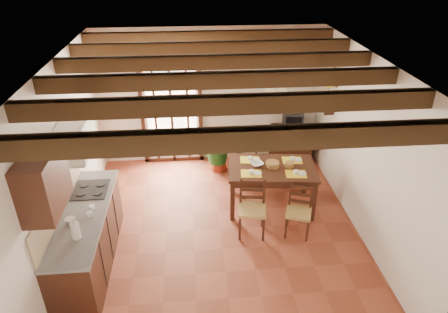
{
  "coord_description": "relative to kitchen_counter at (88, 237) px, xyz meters",
  "views": [
    {
      "loc": [
        -0.39,
        -5.22,
        4.24
      ],
      "look_at": [
        0.1,
        0.4,
        1.15
      ],
      "focal_mm": 32.0,
      "sensor_mm": 36.0,
      "label": 1
    }
  ],
  "objects": [
    {
      "name": "ground_plane",
      "position": [
        1.96,
        0.6,
        -0.47
      ],
      "size": [
        5.0,
        5.0,
        0.0
      ],
      "primitive_type": "plane",
      "color": "brown"
    },
    {
      "name": "room_shell",
      "position": [
        1.96,
        0.6,
        1.34
      ],
      "size": [
        4.52,
        5.02,
        2.81
      ],
      "color": "silver",
      "rests_on": "ground_plane"
    },
    {
      "name": "ceiling_beams",
      "position": [
        1.96,
        0.6,
        2.22
      ],
      "size": [
        4.5,
        4.34,
        0.2
      ],
      "color": "black",
      "rests_on": "room_shell"
    },
    {
      "name": "french_door",
      "position": [
        1.16,
        3.05,
        0.7
      ],
      "size": [
        1.26,
        0.11,
        2.32
      ],
      "color": "white",
      "rests_on": "ground_plane"
    },
    {
      "name": "kitchen_counter",
      "position": [
        0.0,
        0.0,
        0.0
      ],
      "size": [
        0.64,
        2.25,
        1.38
      ],
      "color": "#341910",
      "rests_on": "ground_plane"
    },
    {
      "name": "upper_cabinet",
      "position": [
        -0.12,
        -0.7,
        1.38
      ],
      "size": [
        0.35,
        0.8,
        0.7
      ],
      "primitive_type": "cube",
      "color": "#341910",
      "rests_on": "room_shell"
    },
    {
      "name": "range_hood",
      "position": [
        -0.09,
        0.55,
        1.26
      ],
      "size": [
        0.38,
        0.6,
        0.54
      ],
      "color": "white",
      "rests_on": "room_shell"
    },
    {
      "name": "counter_items",
      "position": [
        0.0,
        0.09,
        0.49
      ],
      "size": [
        0.5,
        1.43,
        0.25
      ],
      "color": "black",
      "rests_on": "kitchen_counter"
    },
    {
      "name": "dining_table",
      "position": [
        2.9,
        1.19,
        0.23
      ],
      "size": [
        1.57,
        1.1,
        0.81
      ],
      "rotation": [
        0.0,
        0.0,
        -0.1
      ],
      "color": "#361B11",
      "rests_on": "ground_plane"
    },
    {
      "name": "chair_near_left",
      "position": [
        2.46,
        0.47,
        -0.18
      ],
      "size": [
        0.49,
        0.47,
        0.93
      ],
      "rotation": [
        0.0,
        0.0,
        -0.14
      ],
      "color": "tan",
      "rests_on": "ground_plane"
    },
    {
      "name": "chair_near_right",
      "position": [
        3.2,
        0.39,
        -0.21
      ],
      "size": [
        0.49,
        0.48,
        0.84
      ],
      "rotation": [
        0.0,
        0.0,
        -0.34
      ],
      "color": "tan",
      "rests_on": "ground_plane"
    },
    {
      "name": "chair_far_left",
      "position": [
        2.61,
        1.98,
        -0.19
      ],
      "size": [
        0.53,
        0.51,
        0.9
      ],
      "rotation": [
        0.0,
        0.0,
        2.78
      ],
      "color": "tan",
      "rests_on": "ground_plane"
    },
    {
      "name": "chair_far_right",
      "position": [
        3.35,
        1.9,
        -0.2
      ],
      "size": [
        0.48,
        0.46,
        0.86
      ],
      "rotation": [
        0.0,
        0.0,
        2.89
      ],
      "color": "tan",
      "rests_on": "ground_plane"
    },
    {
      "name": "table_setting",
      "position": [
        2.9,
        1.19,
        0.42
      ],
      "size": [
        1.08,
        0.72,
        0.1
      ],
      "rotation": [
        0.0,
        0.0,
        -0.1
      ],
      "color": "yellow",
      "rests_on": "dining_table"
    },
    {
      "name": "table_bowl",
      "position": [
        2.64,
        1.27,
        0.36
      ],
      "size": [
        0.28,
        0.28,
        0.05
      ],
      "primitive_type": "imported",
      "rotation": [
        0.0,
        0.0,
        0.37
      ],
      "color": "white",
      "rests_on": "dining_table"
    },
    {
      "name": "sideboard",
      "position": [
        3.65,
        2.83,
        -0.09
      ],
      "size": [
        0.97,
        0.61,
        0.77
      ],
      "primitive_type": "cube",
      "rotation": [
        0.0,
        0.0,
        -0.25
      ],
      "color": "#341910",
      "rests_on": "ground_plane"
    },
    {
      "name": "crt_tv",
      "position": [
        3.65,
        2.82,
        0.48
      ],
      "size": [
        0.44,
        0.41,
        0.34
      ],
      "rotation": [
        0.0,
        0.0,
        -0.13
      ],
      "color": "black",
      "rests_on": "sideboard"
    },
    {
      "name": "fuse_box",
      "position": [
        3.46,
        3.08,
        1.28
      ],
      "size": [
        0.25,
        0.03,
        0.32
      ],
      "primitive_type": "cube",
      "color": "white",
      "rests_on": "room_shell"
    },
    {
      "name": "plant_pot",
      "position": [
        2.08,
        2.55,
        -0.36
      ],
      "size": [
        0.34,
        0.34,
        0.21
      ],
      "primitive_type": "cone",
      "color": "maroon",
      "rests_on": "ground_plane"
    },
    {
      "name": "potted_plant",
      "position": [
        2.08,
        2.55,
        0.1
      ],
      "size": [
        2.41,
        2.27,
        2.13
      ],
      "primitive_type": "imported",
      "rotation": [
        0.0,
        0.0,
        0.41
      ],
      "color": "#144C19",
      "rests_on": "ground_plane"
    },
    {
      "name": "wall_shelf",
      "position": [
        4.1,
        2.2,
        1.04
      ],
      "size": [
        0.2,
        0.42,
        0.2
      ],
      "color": "#341910",
      "rests_on": "room_shell"
    },
    {
      "name": "shelf_vase",
      "position": [
        4.1,
        2.2,
        1.18
      ],
      "size": [
        0.15,
        0.15,
        0.15
      ],
      "primitive_type": "imported",
      "color": "#B2BFB2",
      "rests_on": "wall_shelf"
    },
    {
      "name": "shelf_flowers",
      "position": [
        4.1,
        2.2,
        1.38
      ],
      "size": [
        0.14,
        0.14,
        0.36
      ],
      "color": "yellow",
      "rests_on": "shelf_vase"
    },
    {
      "name": "framed_picture",
      "position": [
        4.18,
        2.2,
        1.58
      ],
      "size": [
        0.03,
        0.32,
        0.32
      ],
      "color": "brown",
      "rests_on": "room_shell"
    },
    {
      "name": "pendant_lamp",
      "position": [
        2.9,
        1.29,
        1.6
      ],
      "size": [
        0.36,
        0.36,
        0.84
      ],
      "color": "black",
      "rests_on": "room_shell"
    }
  ]
}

